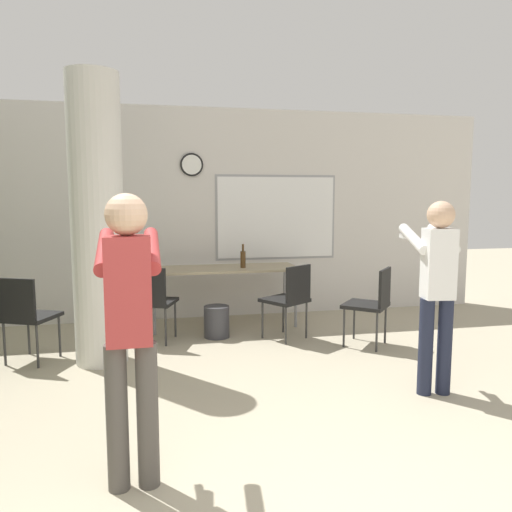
{
  "coord_description": "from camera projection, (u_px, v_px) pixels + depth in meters",
  "views": [
    {
      "loc": [
        -0.69,
        -1.67,
        1.65
      ],
      "look_at": [
        0.23,
        2.65,
        1.11
      ],
      "focal_mm": 35.0,
      "sensor_mm": 36.0,
      "label": 1
    }
  ],
  "objects": [
    {
      "name": "person_playing_side",
      "position": [
        437.0,
        282.0,
        4.09
      ],
      "size": [
        0.41,
        0.65,
        1.6
      ],
      "color": "#1E2338",
      "rests_on": "ground_plane"
    },
    {
      "name": "person_playing_front",
      "position": [
        129.0,
        318.0,
        2.75
      ],
      "size": [
        0.37,
        0.65,
        1.66
      ],
      "color": "#514C47",
      "rests_on": "ground_plane"
    },
    {
      "name": "chair_near_pillar",
      "position": [
        26.0,
        313.0,
        4.87
      ],
      "size": [
        0.58,
        0.58,
        0.87
      ],
      "color": "black",
      "rests_on": "ground_plane"
    },
    {
      "name": "wall_back",
      "position": [
        204.0,
        214.0,
        6.71
      ],
      "size": [
        8.0,
        0.15,
        2.8
      ],
      "color": "silver",
      "rests_on": "ground_plane"
    },
    {
      "name": "chair_table_left",
      "position": [
        153.0,
        298.0,
        5.57
      ],
      "size": [
        0.56,
        0.56,
        0.87
      ],
      "color": "black",
      "rests_on": "ground_plane"
    },
    {
      "name": "waste_bin",
      "position": [
        217.0,
        322.0,
        5.82
      ],
      "size": [
        0.3,
        0.3,
        0.37
      ],
      "color": "#38383D",
      "rests_on": "ground_plane"
    },
    {
      "name": "support_pillar",
      "position": [
        97.0,
        221.0,
        4.81
      ],
      "size": [
        0.5,
        0.5,
        2.8
      ],
      "color": "silver",
      "rests_on": "ground_plane"
    },
    {
      "name": "folding_table",
      "position": [
        224.0,
        271.0,
        6.3
      ],
      "size": [
        1.87,
        0.66,
        0.75
      ],
      "color": "tan",
      "rests_on": "ground_plane"
    },
    {
      "name": "chair_table_right",
      "position": [
        289.0,
        296.0,
        5.69
      ],
      "size": [
        0.61,
        0.61,
        0.87
      ],
      "color": "black",
      "rests_on": "ground_plane"
    },
    {
      "name": "bottle_on_table",
      "position": [
        243.0,
        259.0,
        6.25
      ],
      "size": [
        0.07,
        0.07,
        0.3
      ],
      "color": "#4C3319",
      "rests_on": "folding_table"
    },
    {
      "name": "chair_mid_room",
      "position": [
        372.0,
        301.0,
        5.43
      ],
      "size": [
        0.62,
        0.62,
        0.87
      ],
      "color": "black",
      "rests_on": "ground_plane"
    }
  ]
}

